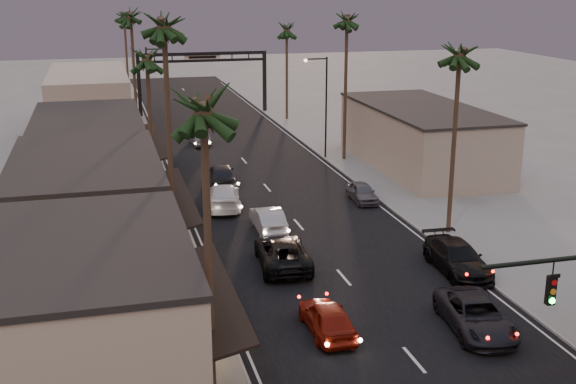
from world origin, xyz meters
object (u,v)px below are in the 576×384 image
streetlight_right (323,99)px  oncoming_pickup (282,253)px  palm_lc (146,53)px  palm_ra (460,48)px  curbside_near (476,315)px  streetlight_left (151,85)px  oncoming_silver (268,219)px  palm_la (203,99)px  oncoming_red (327,318)px  curbside_black (457,258)px  palm_far (124,13)px  arch (203,67)px  palm_rc (287,26)px  palm_ld (131,13)px  palm_rb (347,16)px  palm_lb (164,19)px

streetlight_right → oncoming_pickup: bearing=-112.3°
palm_lc → palm_ra: 20.99m
streetlight_right → curbside_near: (-3.16, -33.22, -4.58)m
streetlight_left → oncoming_silver: (4.75, -30.60, -4.57)m
streetlight_left → oncoming_pickup: 37.11m
streetlight_left → oncoming_silver: bearing=-81.2°
palm_la → oncoming_red: 12.89m
streetlight_right → palm_lc: (-15.52, -9.00, 5.14)m
oncoming_pickup → curbside_black: (8.95, -3.18, 0.01)m
palm_far → arch: bearing=-44.0°
palm_lc → oncoming_silver: bearing=-53.2°
palm_la → curbside_near: (12.36, 2.78, -10.69)m
arch → oncoming_red: bearing=-92.8°
arch → palm_rc: size_ratio=1.25×
palm_lc → palm_ld: palm_ld is taller
palm_ld → palm_far: bearing=89.3°
palm_lc → oncoming_red: (5.83, -22.77, -9.72)m
palm_la → palm_rb: 39.01m
palm_lc → palm_lb: bearing=-90.0°
palm_far → streetlight_left: bearing=-86.1°
palm_ra → palm_rc: 40.01m
palm_lc → palm_far: 42.01m
palm_lc → oncoming_pickup: (5.84, -14.60, -9.67)m
palm_ra → palm_lc: bearing=145.1°
palm_far → palm_rb: bearing=-63.6°
palm_rb → oncoming_red: size_ratio=3.23×
streetlight_left → oncoming_pickup: streetlight_left is taller
palm_ld → curbside_near: size_ratio=2.63×
palm_rc → palm_far: palm_far is taller
arch → curbside_near: arch is taller
streetlight_right → oncoming_red: size_ratio=2.04×
palm_ra → palm_rb: palm_rb is taller
palm_rc → curbside_near: bearing=-95.3°
streetlight_left → oncoming_red: bearing=-84.7°
palm_ra → oncoming_pickup: (-11.36, -2.60, -10.64)m
palm_rb → oncoming_red: palm_rb is taller
palm_lb → curbside_black: size_ratio=2.73×
palm_far → curbside_near: size_ratio=2.44×
palm_far → palm_rc: bearing=-39.6°
palm_lc → oncoming_red: size_ratio=2.77×
streetlight_right → palm_ra: 21.94m
palm_la → palm_far: (0.30, 69.00, 0.00)m
oncoming_silver → curbside_near: 16.71m
palm_rb → palm_far: size_ratio=1.08×
oncoming_pickup → oncoming_silver: (0.59, 6.00, -0.04)m
oncoming_pickup → palm_lc: bearing=-62.9°
streetlight_left → palm_lc: 22.65m
oncoming_red → palm_rc: bearing=-102.3°
palm_lc → palm_far: bearing=89.6°
streetlight_left → palm_ld: palm_ld is taller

